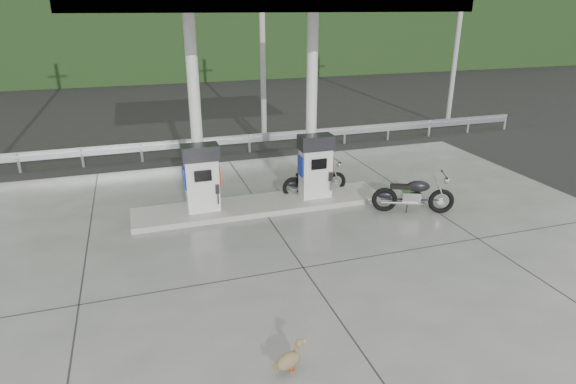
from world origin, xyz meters
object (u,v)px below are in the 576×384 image
object	(u,v)px
gas_pump_left	(202,178)
duck	(288,361)
motorcycle_left	(315,180)
motorcycle_right	(413,195)
gas_pump_right	(315,166)

from	to	relation	value
gas_pump_left	duck	xyz separation A→B (m)	(0.32, -6.41, -0.84)
motorcycle_left	duck	world-z (taller)	motorcycle_left
gas_pump_left	motorcycle_right	size ratio (longest dim) A/B	0.87
gas_pump_left	motorcycle_right	bearing A→B (deg)	-15.99
motorcycle_right	duck	size ratio (longest dim) A/B	3.60
motorcycle_right	gas_pump_right	bearing A→B (deg)	167.47
gas_pump_left	gas_pump_right	size ratio (longest dim) A/B	1.00
motorcycle_left	motorcycle_right	xyz separation A→B (m)	(2.07, -2.05, 0.04)
gas_pump_left	gas_pump_right	xyz separation A→B (m)	(3.20, 0.00, 0.00)
motorcycle_left	motorcycle_right	distance (m)	2.91
gas_pump_right	duck	bearing A→B (deg)	-114.23
motorcycle_left	motorcycle_right	world-z (taller)	motorcycle_right
motorcycle_left	motorcycle_right	bearing A→B (deg)	-45.77
duck	motorcycle_left	bearing A→B (deg)	42.92
gas_pump_right	motorcycle_left	distance (m)	0.80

